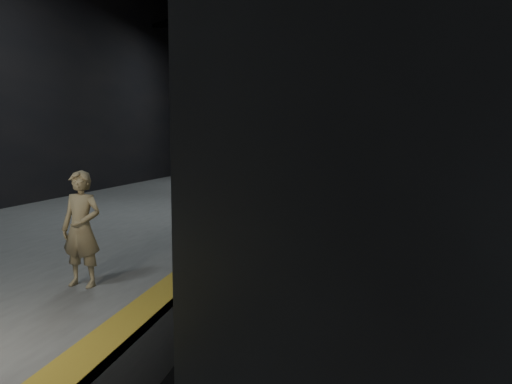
# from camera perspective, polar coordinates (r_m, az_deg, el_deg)

# --- Properties ---
(ground) EXTENTS (44.00, 44.00, 0.00)m
(ground) POSITION_cam_1_polar(r_m,az_deg,el_deg) (14.95, 12.45, -6.90)
(ground) COLOR black
(ground) RESTS_ON ground
(platform_left) EXTENTS (9.00, 43.80, 1.00)m
(platform_left) POSITION_cam_1_polar(r_m,az_deg,el_deg) (16.38, -14.82, -4.07)
(platform_left) COLOR #50504D
(platform_left) RESTS_ON ground
(tactile_strip) EXTENTS (0.50, 43.80, 0.01)m
(tactile_strip) POSITION_cam_1_polar(r_m,az_deg,el_deg) (14.99, 0.01, -2.82)
(tactile_strip) COLOR olive
(tactile_strip) RESTS_ON platform_left
(track) EXTENTS (2.40, 43.00, 0.24)m
(track) POSITION_cam_1_polar(r_m,az_deg,el_deg) (14.94, 12.45, -6.65)
(track) COLOR #3F3328
(track) RESTS_ON ground
(train) EXTENTS (3.27, 21.91, 5.86)m
(train) POSITION_cam_1_polar(r_m,az_deg,el_deg) (13.74, 12.87, 5.72)
(train) COLOR #989A9F
(train) RESTS_ON ground
(woman) EXTENTS (0.69, 0.49, 1.80)m
(woman) POSITION_cam_1_polar(r_m,az_deg,el_deg) (8.18, -19.32, -4.00)
(woman) COLOR #917F58
(woman) RESTS_ON platform_left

